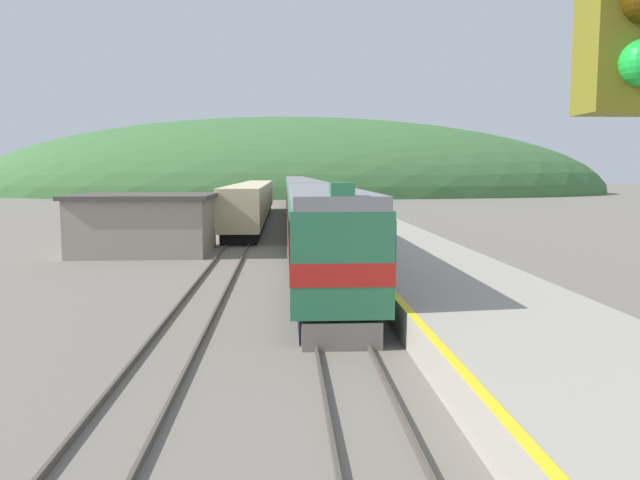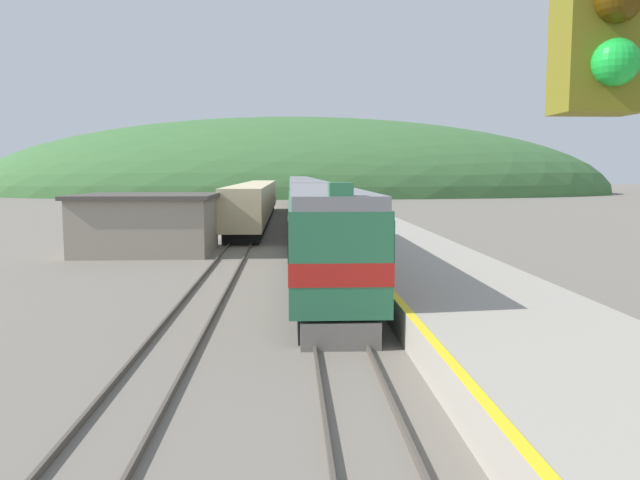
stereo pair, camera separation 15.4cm
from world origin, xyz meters
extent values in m
cube|color=#4C443D|center=(-0.72, 70.00, 0.08)|extent=(0.08, 180.00, 0.16)
cube|color=#4C443D|center=(0.72, 70.00, 0.08)|extent=(0.08, 180.00, 0.16)
cube|color=#4C443D|center=(-5.36, 70.00, 0.08)|extent=(0.08, 180.00, 0.16)
cube|color=#4C443D|center=(-3.93, 70.00, 0.08)|extent=(0.08, 180.00, 0.16)
cube|color=#9E9689|center=(4.69, 50.00, 0.51)|extent=(5.89, 140.00, 1.01)
cube|color=yellow|center=(1.87, 50.00, 1.02)|extent=(0.24, 140.00, 0.01)
ellipsoid|color=#3D6B38|center=(0.00, 143.35, 0.00)|extent=(143.53, 64.59, 34.01)
cube|color=gray|center=(-9.88, 39.40, 1.64)|extent=(7.60, 6.51, 3.27)
cube|color=#47423D|center=(-9.88, 39.40, 3.39)|extent=(8.10, 7.01, 0.24)
cube|color=black|center=(0.00, 28.66, 0.42)|extent=(2.31, 19.83, 0.85)
cube|color=#286B47|center=(0.00, 28.66, 2.31)|extent=(2.81, 21.09, 2.92)
cube|color=red|center=(0.00, 28.66, 2.08)|extent=(2.84, 21.11, 0.64)
cube|color=black|center=(0.00, 28.66, 2.95)|extent=(2.83, 19.83, 0.88)
cube|color=slate|center=(0.00, 28.66, 3.97)|extent=(2.64, 21.09, 0.40)
cube|color=black|center=(0.00, 19.24, 2.95)|extent=(2.85, 2.20, 1.17)
cube|color=#286B47|center=(0.00, 18.56, 4.35)|extent=(0.64, 0.80, 0.36)
cube|color=slate|center=(0.00, 18.31, 0.38)|extent=(2.19, 0.40, 0.77)
cube|color=black|center=(0.00, 50.54, 0.42)|extent=(2.31, 19.63, 0.85)
cube|color=#286B47|center=(0.00, 50.54, 2.31)|extent=(2.81, 20.88, 2.92)
cube|color=red|center=(0.00, 50.54, 2.08)|extent=(2.84, 20.90, 0.64)
cube|color=black|center=(0.00, 50.54, 2.95)|extent=(2.83, 19.63, 0.88)
cube|color=slate|center=(0.00, 50.54, 3.97)|extent=(2.64, 20.88, 0.40)
cube|color=black|center=(0.00, 72.32, 0.42)|extent=(2.31, 19.63, 0.85)
cube|color=#286B47|center=(0.00, 72.32, 2.31)|extent=(2.81, 20.88, 2.92)
cube|color=red|center=(0.00, 72.32, 2.08)|extent=(2.84, 20.90, 0.64)
cube|color=black|center=(0.00, 72.32, 2.95)|extent=(2.83, 19.63, 0.88)
cube|color=slate|center=(0.00, 72.32, 3.97)|extent=(2.64, 20.88, 0.40)
cube|color=black|center=(0.00, 94.10, 0.42)|extent=(2.31, 19.63, 0.85)
cube|color=#286B47|center=(0.00, 94.10, 2.31)|extent=(2.81, 20.88, 2.92)
cube|color=red|center=(0.00, 94.10, 2.08)|extent=(2.84, 20.90, 0.64)
cube|color=black|center=(0.00, 94.10, 2.95)|extent=(2.83, 19.63, 0.88)
cube|color=slate|center=(0.00, 94.10, 3.97)|extent=(2.64, 20.88, 0.40)
cube|color=black|center=(-4.64, 63.14, 0.40)|extent=(2.46, 40.53, 0.80)
cube|color=beige|center=(-4.64, 63.14, 2.28)|extent=(2.90, 42.21, 2.95)
cube|color=#6B6619|center=(0.16, 4.91, 5.60)|extent=(0.40, 0.28, 1.02)
camera|label=1|loc=(-1.52, 1.83, 4.80)|focal=35.00mm
camera|label=2|loc=(-1.36, 1.83, 4.80)|focal=35.00mm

